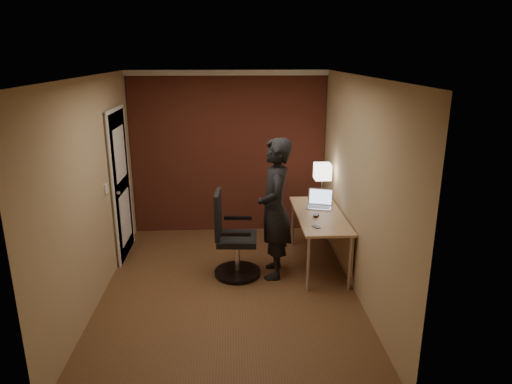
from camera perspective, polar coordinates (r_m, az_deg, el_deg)
room at (r=6.65m, az=-5.84°, el=5.03°), size 4.00×4.00×4.00m
desk at (r=6.06m, az=8.57°, el=-3.84°), size 0.60×1.50×0.73m
desk_lamp at (r=6.43m, az=8.31°, el=2.49°), size 0.22×0.22×0.54m
laptop at (r=6.26m, az=7.97°, el=-1.26°), size 0.39×0.34×0.23m
mouse at (r=5.89m, az=7.52°, el=-2.93°), size 0.10×0.12×0.03m
phone at (r=5.55m, az=7.54°, el=-4.32°), size 0.10×0.13×0.01m
office_chair at (r=5.77m, az=-3.07°, el=-6.02°), size 0.59×0.62×1.09m
person at (r=5.65m, az=2.36°, el=-2.14°), size 0.46×0.67×1.78m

